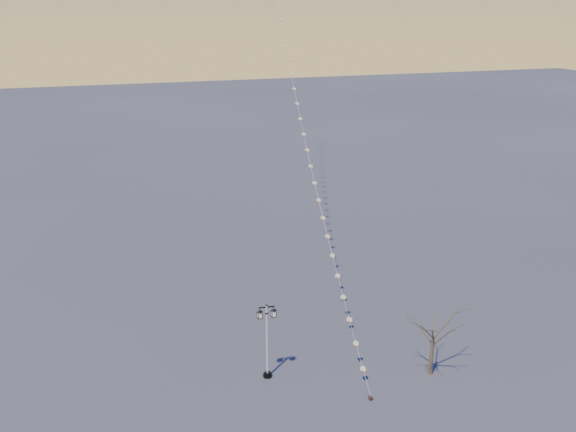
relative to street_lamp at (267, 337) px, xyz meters
name	(u,v)px	position (x,y,z in m)	size (l,w,h in m)	color
ground	(337,391)	(3.33, -2.58, -2.62)	(300.00, 300.00, 0.00)	#474848
street_lamp	(267,337)	(0.00, 0.00, 0.00)	(1.20, 0.53, 4.73)	black
bare_tree	(434,326)	(9.17, -2.70, 0.58)	(2.78, 2.78, 4.61)	brown
kite_train	(294,51)	(9.19, 22.32, 14.10)	(9.44, 52.86, 33.59)	#39201A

